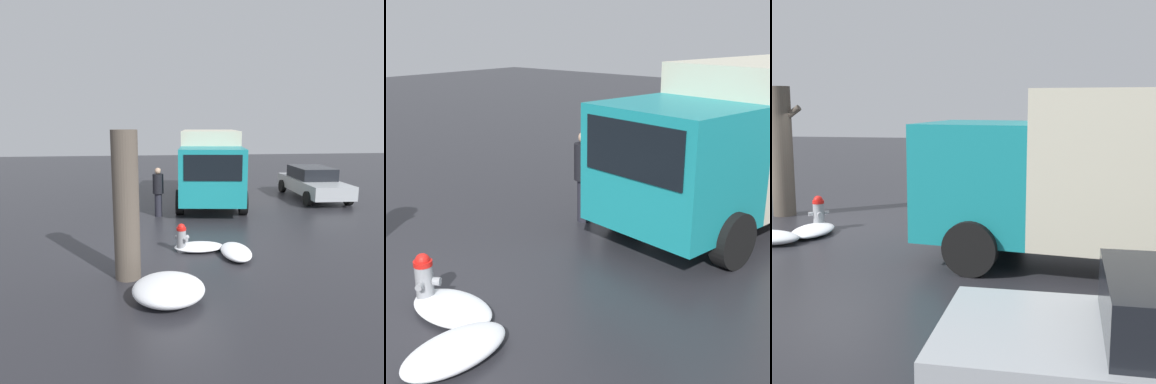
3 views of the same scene
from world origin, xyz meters
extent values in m
plane|color=#28282D|center=(0.00, 0.00, 0.00)|extent=(60.00, 60.00, 0.00)
cylinder|color=gray|center=(0.00, 0.00, 0.29)|extent=(0.24, 0.24, 0.58)
cylinder|color=red|center=(0.00, 0.00, 0.61)|extent=(0.25, 0.25, 0.07)
sphere|color=red|center=(0.00, 0.00, 0.65)|extent=(0.20, 0.20, 0.20)
cylinder|color=gray|center=(0.10, -0.14, 0.36)|extent=(0.15, 0.15, 0.11)
cylinder|color=gray|center=(0.14, 0.10, 0.36)|extent=(0.13, 0.13, 0.09)
cylinder|color=gray|center=(-0.14, -0.10, 0.36)|extent=(0.13, 0.13, 0.09)
cylinder|color=brown|center=(-1.48, 1.29, 1.57)|extent=(0.55, 0.55, 3.14)
cylinder|color=brown|center=(-1.23, 1.29, 2.45)|extent=(0.62, 0.15, 0.50)
cube|color=teal|center=(3.82, -1.47, 1.43)|extent=(2.28, 2.56, 1.97)
cube|color=black|center=(2.84, -1.33, 1.83)|extent=(0.31, 1.91, 0.87)
cube|color=beige|center=(7.01, -1.93, 1.71)|extent=(4.76, 2.91, 2.52)
cylinder|color=black|center=(3.75, -2.62, 0.45)|extent=(0.93, 0.41, 0.90)
cylinder|color=black|center=(4.08, -0.35, 0.45)|extent=(0.93, 0.41, 0.90)
cylinder|color=black|center=(7.95, -3.23, 0.45)|extent=(0.93, 0.41, 0.90)
cylinder|color=black|center=(8.28, -0.96, 0.45)|extent=(0.93, 0.41, 0.90)
cylinder|color=#23232D|center=(3.87, 0.44, 0.41)|extent=(0.26, 0.26, 0.83)
cylinder|color=black|center=(3.87, 0.44, 1.17)|extent=(0.38, 0.38, 0.69)
sphere|color=tan|center=(3.87, 0.44, 1.63)|extent=(0.22, 0.22, 0.22)
cube|color=#ADB2B7|center=(6.31, -6.46, 0.58)|extent=(4.60, 1.86, 0.55)
cube|color=black|center=(6.54, -6.47, 1.11)|extent=(2.23, 1.58, 0.51)
cylinder|color=black|center=(4.74, -7.26, 0.30)|extent=(0.61, 0.22, 0.60)
cylinder|color=black|center=(4.80, -5.55, 0.30)|extent=(0.61, 0.22, 0.60)
cylinder|color=black|center=(7.83, -7.36, 0.30)|extent=(0.61, 0.22, 0.60)
cylinder|color=black|center=(7.89, -5.66, 0.30)|extent=(0.61, 0.22, 0.60)
ellipsoid|color=white|center=(-0.52, -1.31, 0.13)|extent=(1.35, 0.73, 0.26)
ellipsoid|color=white|center=(-2.64, 0.50, 0.22)|extent=(1.39, 1.36, 0.43)
ellipsoid|color=white|center=(0.07, -0.47, 0.09)|extent=(0.78, 1.29, 0.18)
camera|label=1|loc=(-9.18, 0.88, 3.26)|focal=35.00mm
camera|label=2|loc=(-3.59, -5.70, 3.61)|focal=50.00mm
camera|label=3|loc=(4.96, -10.83, 2.77)|focal=50.00mm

